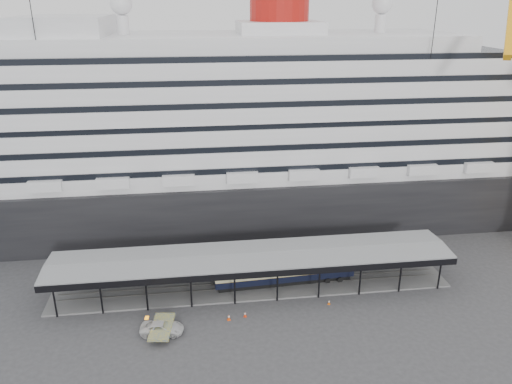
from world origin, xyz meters
The scene contains 8 objects.
ground centered at (0.00, 0.00, 0.00)m, with size 200.00×200.00×0.00m, color #373739.
cruise_ship centered at (0.05, 32.00, 18.35)m, with size 130.00×30.00×43.90m.
platform_canopy centered at (0.00, 5.00, 2.36)m, with size 56.00×9.18×5.30m.
port_truck centered at (-12.33, -4.30, 0.73)m, with size 2.43×5.28×1.47m, color silver.
pullman_carriage centered at (4.61, 5.00, 2.42)m, with size 20.24×3.73×19.76m.
traffic_cone_left centered at (-1.85, -2.25, 0.38)m, with size 0.50×0.50×0.76m.
traffic_cone_mid centered at (-4.00, -2.67, 0.42)m, with size 0.51×0.51×0.84m.
traffic_cone_right centered at (9.66, -0.91, 0.34)m, with size 0.47×0.47×0.68m.
Camera 1 is at (-7.49, -56.28, 38.41)m, focal length 35.00 mm.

